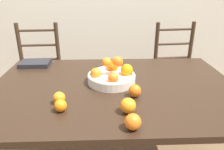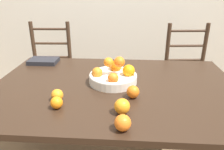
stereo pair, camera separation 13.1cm
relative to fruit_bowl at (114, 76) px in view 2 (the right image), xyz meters
name	(u,v)px [view 2 (the right image)]	position (x,y,z in m)	size (l,w,h in m)	color
dining_table	(115,98)	(0.01, -0.05, -0.14)	(1.57, 1.06, 0.75)	black
fruit_bowl	(114,76)	(0.00, 0.00, 0.00)	(0.31, 0.31, 0.18)	silver
orange_loose_0	(123,123)	(0.07, -0.51, -0.01)	(0.07, 0.07, 0.07)	orange
orange_loose_1	(122,106)	(0.07, -0.37, -0.01)	(0.08, 0.08, 0.08)	orange
orange_loose_2	(57,95)	(-0.29, -0.27, -0.01)	(0.07, 0.07, 0.07)	orange
orange_loose_3	(133,92)	(0.12, -0.20, -0.01)	(0.07, 0.07, 0.07)	orange
orange_loose_4	(57,103)	(-0.27, -0.35, -0.02)	(0.06, 0.06, 0.06)	orange
chair_left	(50,75)	(-0.71, 0.76, -0.32)	(0.44, 0.42, 1.00)	#382619
chair_right	(187,78)	(0.70, 0.76, -0.32)	(0.46, 0.44, 1.00)	#382619
book_stack	(44,61)	(-0.60, 0.35, -0.03)	(0.23, 0.16, 0.03)	#232328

